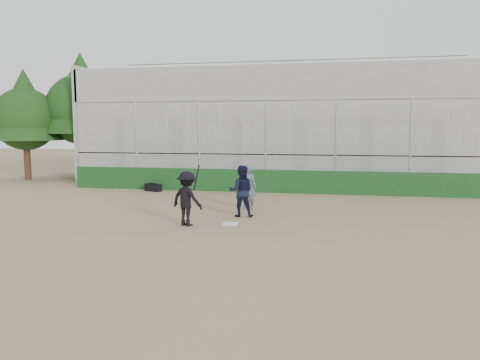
% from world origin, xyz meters
% --- Properties ---
extents(ground, '(90.00, 90.00, 0.00)m').
position_xyz_m(ground, '(0.00, 0.00, 0.00)').
color(ground, brown).
rests_on(ground, ground).
extents(home_plate, '(0.44, 0.44, 0.02)m').
position_xyz_m(home_plate, '(0.00, 0.00, 0.01)').
color(home_plate, white).
rests_on(home_plate, ground).
extents(backstop, '(18.10, 0.25, 4.04)m').
position_xyz_m(backstop, '(0.00, 7.00, 0.96)').
color(backstop, '#123916').
rests_on(backstop, ground).
extents(bleachers, '(20.25, 6.70, 6.98)m').
position_xyz_m(bleachers, '(0.00, 11.95, 2.92)').
color(bleachers, gray).
rests_on(bleachers, ground).
extents(tree_left, '(4.48, 4.48, 7.00)m').
position_xyz_m(tree_left, '(-11.00, 11.00, 4.39)').
color(tree_left, '#352313').
rests_on(tree_left, ground).
extents(tree_right, '(3.84, 3.84, 6.00)m').
position_xyz_m(tree_right, '(-13.50, 9.50, 3.76)').
color(tree_right, '#341E13').
rests_on(tree_right, ground).
extents(batter_at_plate, '(1.16, 0.92, 1.75)m').
position_xyz_m(batter_at_plate, '(-1.18, -0.46, 0.79)').
color(batter_at_plate, black).
rests_on(batter_at_plate, ground).
extents(catcher_crouched, '(0.86, 0.70, 1.11)m').
position_xyz_m(catcher_crouched, '(0.09, 1.18, 0.55)').
color(catcher_crouched, black).
rests_on(catcher_crouched, ground).
extents(umpire, '(0.61, 0.44, 1.40)m').
position_xyz_m(umpire, '(0.06, 2.53, 0.70)').
color(umpire, '#505866').
rests_on(umpire, ground).
extents(equipment_bag, '(0.85, 0.61, 0.37)m').
position_xyz_m(equipment_bag, '(-4.97, 6.37, 0.17)').
color(equipment_bag, black).
rests_on(equipment_bag, ground).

